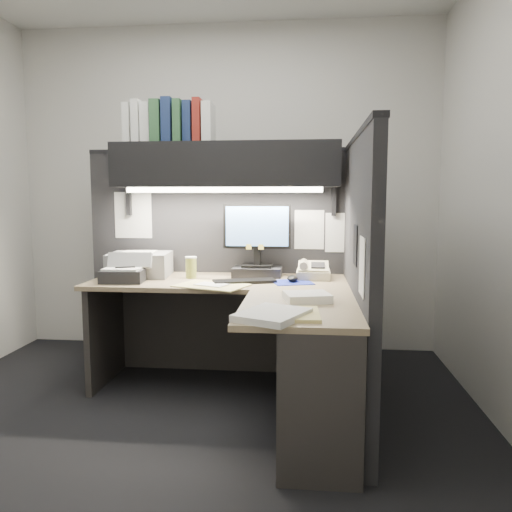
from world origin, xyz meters
name	(u,v)px	position (x,y,z in m)	size (l,w,h in m)	color
floor	(186,420)	(0.00, 0.00, 0.00)	(3.50, 3.50, 0.00)	black
wall_back	(226,189)	(0.00, 1.50, 1.35)	(3.50, 0.04, 2.70)	beige
wall_front	(32,167)	(0.00, -1.50, 1.35)	(3.50, 0.04, 2.70)	beige
partition_back	(218,262)	(0.03, 0.93, 0.80)	(1.90, 0.06, 1.60)	black
partition_right	(358,281)	(0.98, 0.18, 0.80)	(0.06, 1.50, 1.60)	black
desk	(259,348)	(0.43, 0.00, 0.44)	(1.70, 1.53, 0.73)	#907E5B
overhead_shelf	(226,165)	(0.12, 0.75, 1.50)	(1.55, 0.34, 0.30)	black
task_light_tube	(223,190)	(0.12, 0.61, 1.33)	(0.04, 0.04, 1.32)	white
monitor	(257,248)	(0.34, 0.73, 0.93)	(0.47, 0.21, 0.51)	black
keyboard	(244,281)	(0.28, 0.46, 0.74)	(0.40, 0.13, 0.02)	black
mousepad	(292,282)	(0.59, 0.50, 0.73)	(0.25, 0.22, 0.00)	navy
mouse	(292,278)	(0.59, 0.51, 0.76)	(0.07, 0.11, 0.04)	black
telephone	(313,272)	(0.73, 0.68, 0.78)	(0.23, 0.24, 0.09)	beige
coffee_cup	(191,268)	(-0.10, 0.62, 0.80)	(0.07, 0.07, 0.14)	#AAB046
printer	(140,264)	(-0.48, 0.68, 0.81)	(0.41, 0.35, 0.16)	gray
notebook_stack	(124,276)	(-0.51, 0.42, 0.77)	(0.27, 0.23, 0.08)	black
open_folder	(212,285)	(0.10, 0.32, 0.73)	(0.43, 0.28, 0.01)	#DACC7A
paper_stack_a	(307,297)	(0.69, -0.08, 0.75)	(0.23, 0.19, 0.04)	white
paper_stack_b	(272,315)	(0.53, -0.48, 0.75)	(0.26, 0.32, 0.03)	white
manila_stack	(295,314)	(0.63, -0.42, 0.74)	(0.23, 0.29, 0.02)	#DACC7A
binder_row	(169,123)	(-0.27, 0.75, 1.79)	(0.61, 0.26, 0.30)	silver
pinned_papers	(267,232)	(0.42, 0.56, 1.05)	(1.76, 1.31, 0.51)	white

